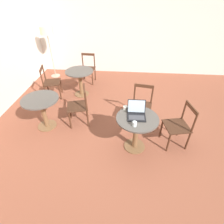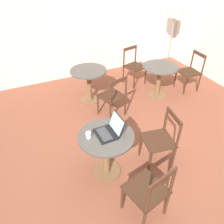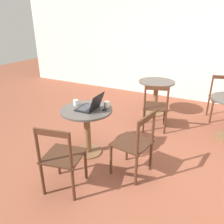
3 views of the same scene
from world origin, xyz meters
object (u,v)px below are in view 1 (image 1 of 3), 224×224
at_px(cafe_table_mid, 80,77).
at_px(mug, 125,108).
at_px(chair_far_front, 79,106).
at_px(cafe_table_near, 137,126).
at_px(floor_lamp, 47,33).
at_px(chair_mid_back, 50,82).
at_px(chair_near_right, 142,105).
at_px(laptop, 136,114).
at_px(drinking_glass, 135,124).
at_px(chair_mid_right, 88,69).
at_px(mouse, 133,108).
at_px(cafe_table_far, 42,106).
at_px(chair_near_front, 179,126).

bearing_deg(cafe_table_mid, mug, -142.94).
bearing_deg(cafe_table_mid, chair_far_front, -167.62).
height_order(cafe_table_near, floor_lamp, floor_lamp).
relative_size(chair_mid_back, floor_lamp, 0.55).
relative_size(cafe_table_near, chair_near_right, 0.85).
xyz_separation_m(laptop, drinking_glass, (-0.28, 0.04, -0.01)).
distance_m(chair_mid_back, chair_far_front, 1.51).
height_order(cafe_table_near, chair_mid_right, chair_mid_right).
xyz_separation_m(mouse, drinking_glass, (-0.48, -0.03, 0.03)).
relative_size(laptop, mouse, 3.43).
bearing_deg(laptop, chair_near_right, -11.87).
relative_size(cafe_table_far, drinking_glass, 8.77).
bearing_deg(chair_mid_right, mug, -154.03).
bearing_deg(cafe_table_near, mug, 44.51).
xyz_separation_m(chair_near_right, chair_mid_back, (0.92, 2.46, 0.00)).
relative_size(cafe_table_mid, cafe_table_far, 1.00).
bearing_deg(mug, cafe_table_far, 82.29).
bearing_deg(floor_lamp, mouse, -137.18).
relative_size(laptop, mug, 2.84).
relative_size(chair_near_right, chair_mid_back, 1.00).
relative_size(chair_mid_right, chair_mid_back, 1.00).
relative_size(cafe_table_far, chair_far_front, 0.85).
relative_size(chair_near_right, mug, 7.41).
height_order(chair_near_front, chair_near_right, same).
bearing_deg(chair_near_right, chair_mid_right, 39.32).
height_order(chair_near_front, chair_mid_back, same).
height_order(laptop, mouse, laptop).
distance_m(chair_mid_right, drinking_glass, 3.36).
xyz_separation_m(cafe_table_near, drinking_glass, (-0.23, 0.06, 0.24)).
bearing_deg(chair_mid_back, chair_mid_right, -38.60).
distance_m(chair_far_front, floor_lamp, 3.01).
bearing_deg(chair_far_front, cafe_table_near, -118.79).
relative_size(cafe_table_near, chair_near_front, 0.85).
xyz_separation_m(chair_far_front, mug, (-0.46, -1.02, 0.32)).
relative_size(mouse, mug, 0.83).
relative_size(cafe_table_far, chair_near_front, 0.85).
height_order(chair_near_right, chair_mid_back, same).
distance_m(chair_near_right, mouse, 0.68).
bearing_deg(chair_mid_right, mouse, -151.30).
bearing_deg(chair_far_front, cafe_table_far, 106.21).
bearing_deg(cafe_table_near, drinking_glass, 165.36).
bearing_deg(mug, cafe_table_mid, 37.06).
relative_size(floor_lamp, drinking_glass, 18.67).
distance_m(chair_mid_right, mug, 2.88).
xyz_separation_m(cafe_table_far, chair_near_right, (0.36, -2.14, -0.09)).
relative_size(cafe_table_near, cafe_table_far, 1.00).
distance_m(chair_mid_right, chair_mid_back, 1.35).
bearing_deg(cafe_table_near, cafe_table_mid, 38.02).
bearing_deg(cafe_table_mid, drinking_glass, -146.04).
distance_m(cafe_table_mid, chair_far_front, 1.30).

